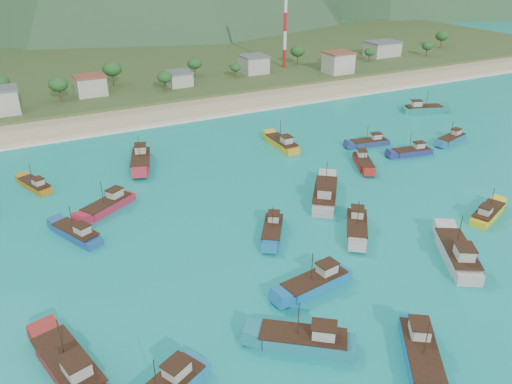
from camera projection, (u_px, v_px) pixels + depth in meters
name	position (u px, v px, depth m)	size (l,w,h in m)	color
ground	(297.00, 261.00, 74.00)	(600.00, 600.00, 0.00)	#0D918C
beach	(147.00, 116.00, 136.99)	(400.00, 18.00, 1.20)	beige
land	(101.00, 71.00, 185.62)	(400.00, 110.00, 2.40)	#385123
surf_line	(158.00, 126.00, 129.41)	(400.00, 2.50, 0.08)	white
village	(176.00, 77.00, 158.49)	(215.03, 24.62, 6.72)	beige
vegetation	(106.00, 81.00, 151.46)	(281.08, 25.50, 8.41)	#235623
radio_tower	(286.00, 12.00, 175.35)	(1.20, 1.20, 38.33)	red
boat_0	(77.00, 234.00, 79.71)	(6.84, 10.15, 5.82)	#205190
boat_2	(273.00, 230.00, 80.81)	(7.67, 9.51, 5.65)	#186BA2
boat_3	(325.00, 195.00, 91.14)	(11.10, 12.81, 7.78)	#B0AA9F
boat_4	(70.00, 368.00, 54.10)	(6.84, 13.15, 7.45)	maroon
boat_6	(316.00, 283.00, 68.01)	(11.02, 4.58, 6.32)	#166EB8
boat_7	(369.00, 143.00, 116.46)	(9.64, 4.17, 5.51)	navy
boat_8	(411.00, 152.00, 111.31)	(9.62, 4.27, 5.49)	navy
boat_9	(363.00, 163.00, 105.79)	(6.61, 9.74, 5.59)	#A92118
boat_11	(457.00, 255.00, 73.82)	(9.70, 12.75, 7.47)	#BFB4AE
boat_13	(141.00, 161.00, 106.06)	(7.12, 12.68, 7.19)	#B92637
boat_14	(108.00, 206.00, 88.15)	(10.64, 8.24, 6.26)	#B9233A
boat_15	(35.00, 186.00, 95.84)	(5.75, 9.24, 5.26)	#B17015
boat_16	(487.00, 214.00, 85.65)	(9.92, 6.16, 5.65)	yellow
boat_17	(282.00, 144.00, 115.33)	(3.46, 11.16, 6.57)	gold
boat_20	(357.00, 227.00, 81.55)	(8.89, 10.37, 6.27)	#B3ADA2
boat_21	(451.00, 139.00, 118.59)	(9.77, 5.19, 5.54)	#246696
boat_28	(423.00, 109.00, 139.67)	(11.58, 6.81, 6.57)	#207C76
boat_29	(421.00, 354.00, 56.08)	(9.13, 11.39, 6.75)	#1A77B8
boat_31	(305.00, 341.00, 58.01)	(11.08, 9.48, 6.70)	teal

